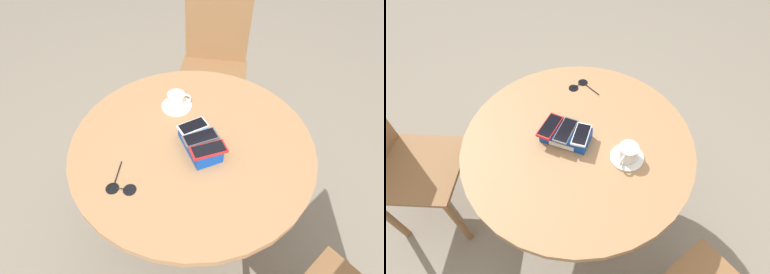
# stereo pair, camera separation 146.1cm
# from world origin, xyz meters

# --- Properties ---
(ground_plane) EXTENTS (8.00, 8.00, 0.00)m
(ground_plane) POSITION_xyz_m (0.00, 0.00, 0.00)
(ground_plane) COLOR gray
(round_table) EXTENTS (0.98, 0.98, 0.72)m
(round_table) POSITION_xyz_m (0.00, 0.00, 0.60)
(round_table) COLOR #2D2D2D
(round_table) RESTS_ON ground_plane
(phone_box) EXTENTS (0.21, 0.13, 0.05)m
(phone_box) POSITION_xyz_m (-0.05, -0.01, 0.75)
(phone_box) COLOR #0F42AD
(phone_box) RESTS_ON round_table
(phone_red) EXTENTS (0.09, 0.14, 0.01)m
(phone_red) POSITION_xyz_m (-0.12, 0.00, 0.78)
(phone_red) COLOR red
(phone_red) RESTS_ON phone_box
(phone_gray) EXTENTS (0.08, 0.14, 0.01)m
(phone_gray) POSITION_xyz_m (-0.05, -0.01, 0.78)
(phone_gray) COLOR #515156
(phone_gray) RESTS_ON phone_box
(phone_white) EXTENTS (0.07, 0.12, 0.01)m
(phone_white) POSITION_xyz_m (0.02, -0.01, 0.78)
(phone_white) COLOR silver
(phone_white) RESTS_ON phone_box
(saucer) EXTENTS (0.14, 0.14, 0.01)m
(saucer) POSITION_xyz_m (0.21, -0.05, 0.72)
(saucer) COLOR silver
(saucer) RESTS_ON round_table
(coffee_cup) EXTENTS (0.08, 0.10, 0.06)m
(coffee_cup) POSITION_xyz_m (0.21, -0.05, 0.76)
(coffee_cup) COLOR silver
(coffee_cup) RESTS_ON saucer
(sunglasses) EXTENTS (0.16, 0.10, 0.01)m
(sunglasses) POSITION_xyz_m (-0.06, 0.33, 0.72)
(sunglasses) COLOR black
(sunglasses) RESTS_ON round_table
(chair_near_window) EXTENTS (0.47, 0.47, 0.93)m
(chair_near_window) POSITION_xyz_m (-0.86, -0.15, 0.48)
(chair_near_window) COLOR brown
(chair_near_window) RESTS_ON ground_plane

